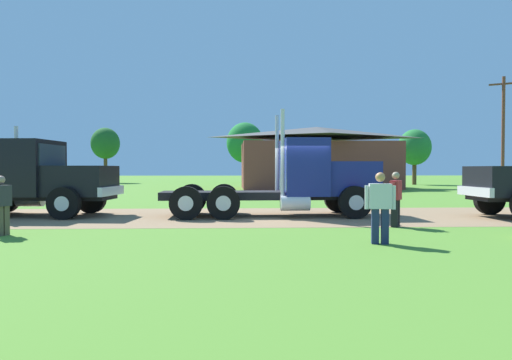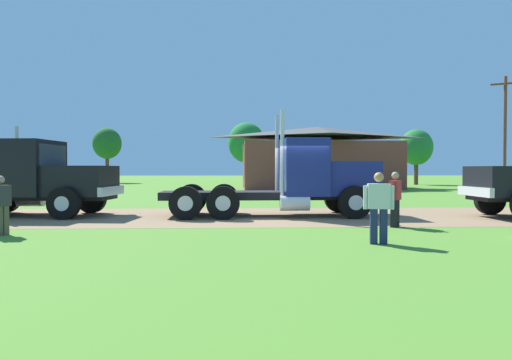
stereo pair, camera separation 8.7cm
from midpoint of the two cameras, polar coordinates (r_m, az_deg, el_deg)
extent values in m
plane|color=#51832B|center=(16.99, 4.00, -4.42)|extent=(200.00, 200.00, 0.00)
cube|color=#8E704F|center=(16.99, 4.00, -4.41)|extent=(120.00, 6.71, 0.01)
cube|color=black|center=(17.00, 1.43, -1.86)|extent=(7.81, 1.72, 0.28)
cube|color=navy|center=(17.48, 11.15, 0.21)|extent=(1.90, 2.11, 1.22)
cube|color=silver|center=(17.76, 14.21, -1.19)|extent=(0.20, 2.27, 0.32)
cube|color=navy|center=(17.13, 5.68, 1.56)|extent=(1.56, 2.40, 2.04)
cube|color=#2D3D4C|center=(17.27, 8.23, 2.91)|extent=(0.08, 1.98, 0.90)
cylinder|color=silver|center=(17.95, 2.44, 3.12)|extent=(0.14, 0.14, 3.02)
cylinder|color=silver|center=(16.09, 3.12, 3.32)|extent=(0.14, 0.14, 3.02)
cylinder|color=silver|center=(16.08, 4.65, -2.83)|extent=(1.01, 0.54, 0.52)
cylinder|color=black|center=(18.64, 9.95, -2.18)|extent=(1.13, 0.32, 1.13)
cylinder|color=silver|center=(18.79, 9.84, -2.15)|extent=(0.51, 0.05, 0.51)
cylinder|color=black|center=(16.34, 11.86, -2.69)|extent=(1.13, 0.32, 1.13)
cylinder|color=silver|center=(16.19, 12.01, -2.73)|extent=(0.51, 0.05, 0.51)
cylinder|color=black|center=(18.19, -8.00, -2.26)|extent=(1.13, 0.32, 1.13)
cylinder|color=silver|center=(18.35, -7.96, -2.23)|extent=(0.51, 0.05, 0.51)
cylinder|color=black|center=(15.84, -8.70, -2.81)|extent=(1.13, 0.32, 1.13)
cylinder|color=silver|center=(15.68, -8.75, -2.85)|extent=(0.51, 0.05, 0.51)
cylinder|color=black|center=(18.14, -4.06, -2.26)|extent=(1.13, 0.32, 1.13)
cylinder|color=silver|center=(18.30, -4.06, -2.23)|extent=(0.51, 0.05, 0.51)
cylinder|color=black|center=(15.77, -4.17, -2.81)|extent=(1.13, 0.32, 1.13)
cylinder|color=silver|center=(15.61, -4.18, -2.86)|extent=(0.51, 0.05, 0.51)
cube|color=black|center=(19.07, -27.24, -1.70)|extent=(6.95, 2.13, 0.28)
cube|color=black|center=(18.00, -20.72, -0.08)|extent=(2.28, 2.22, 1.08)
cube|color=silver|center=(17.60, -17.39, -1.27)|extent=(0.35, 2.25, 0.32)
cube|color=black|center=(18.84, -26.13, 1.33)|extent=(1.93, 2.48, 2.01)
cube|color=#2D3D4C|center=(18.43, -23.71, 2.60)|extent=(0.20, 1.95, 0.88)
cylinder|color=silver|center=(20.13, -27.35, 2.17)|extent=(0.14, 0.14, 2.61)
cylinder|color=silver|center=(20.02, -26.00, -2.17)|extent=(1.04, 0.60, 0.52)
cylinder|color=black|center=(19.14, -19.61, -2.18)|extent=(1.13, 0.39, 1.11)
cylinder|color=silver|center=(19.29, -19.43, -2.16)|extent=(0.50, 0.08, 0.50)
cylinder|color=black|center=(17.01, -22.58, -2.65)|extent=(1.13, 0.39, 1.11)
cylinder|color=silver|center=(16.86, -22.81, -2.69)|extent=(0.50, 0.08, 0.50)
cylinder|color=black|center=(20.68, -28.44, -2.01)|extent=(1.13, 0.39, 1.11)
cylinder|color=silver|center=(20.82, -28.22, -1.99)|extent=(0.50, 0.08, 0.50)
cube|color=black|center=(18.51, 28.02, -0.14)|extent=(2.06, 2.07, 1.06)
cube|color=silver|center=(18.00, 25.04, -1.27)|extent=(0.17, 2.26, 0.32)
cylinder|color=black|center=(19.61, 26.53, -2.16)|extent=(1.11, 0.30, 1.11)
cylinder|color=silver|center=(19.75, 26.31, -2.13)|extent=(0.50, 0.04, 0.50)
cube|color=silver|center=(11.00, 14.72, -1.92)|extent=(0.53, 0.34, 0.57)
sphere|color=#C3824F|center=(10.98, 14.74, 0.35)|extent=(0.22, 0.22, 0.22)
cube|color=#1E284C|center=(11.07, 15.26, -5.49)|extent=(0.19, 0.21, 0.81)
cube|color=#1E284C|center=(11.05, 14.14, -5.50)|extent=(0.19, 0.21, 0.81)
cylinder|color=silver|center=(11.04, 16.25, -2.07)|extent=(0.10, 0.10, 0.54)
cylinder|color=silver|center=(10.97, 13.18, -2.07)|extent=(0.10, 0.10, 0.54)
cube|color=#2D2D33|center=(13.63, -28.88, -1.70)|extent=(0.40, 0.51, 0.54)
sphere|color=gray|center=(13.62, -28.90, 0.03)|extent=(0.21, 0.21, 0.21)
cube|color=brown|center=(13.75, -28.54, -4.38)|extent=(0.22, 0.21, 0.76)
cylinder|color=#2D2D33|center=(13.82, -28.04, -1.76)|extent=(0.10, 0.10, 0.51)
cube|color=#B22D33|center=(14.32, 16.54, -1.20)|extent=(0.47, 0.54, 0.57)
sphere|color=tan|center=(14.31, 16.55, 0.53)|extent=(0.22, 0.22, 0.22)
cube|color=black|center=(14.27, 16.42, -3.97)|extent=(0.24, 0.23, 0.80)
cube|color=black|center=(14.47, 16.62, -3.90)|extent=(0.24, 0.23, 0.80)
cylinder|color=#B22D33|center=(14.05, 16.26, -1.37)|extent=(0.10, 0.10, 0.54)
cylinder|color=#B22D33|center=(14.60, 16.80, -1.27)|extent=(0.10, 0.10, 0.54)
cube|color=brown|center=(41.36, 7.36, 1.75)|extent=(13.15, 7.97, 3.98)
pyramid|color=#474747|center=(41.48, 7.38, 5.81)|extent=(13.81, 8.37, 0.94)
cube|color=black|center=(37.16, 5.49, 0.43)|extent=(1.80, 0.09, 2.20)
cylinder|color=brown|center=(43.42, 27.92, 5.08)|extent=(0.26, 0.26, 9.27)
cube|color=brown|center=(43.88, 27.98, 10.34)|extent=(1.96, 1.25, 0.14)
cylinder|color=#513823|center=(60.01, -17.96, 1.32)|extent=(0.44, 0.44, 3.44)
ellipsoid|color=#205A23|center=(60.09, -17.98, 4.29)|extent=(3.46, 3.46, 3.81)
cylinder|color=#513823|center=(57.38, -1.41, 1.24)|extent=(0.44, 0.44, 3.13)
ellipsoid|color=#1F7631|center=(57.47, -1.41, 4.59)|extent=(4.50, 4.50, 4.95)
cylinder|color=#513823|center=(52.96, 18.75, 0.88)|extent=(0.44, 0.44, 2.64)
ellipsoid|color=#247331|center=(53.01, 18.77, 3.82)|extent=(3.49, 3.49, 3.84)
camera|label=1|loc=(0.04, -90.14, 0.00)|focal=32.72mm
camera|label=2|loc=(0.04, 89.86, 0.00)|focal=32.72mm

